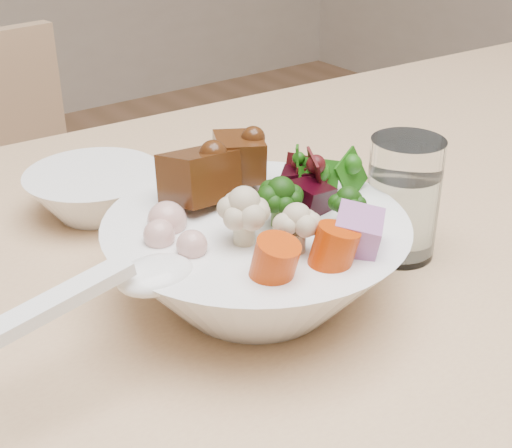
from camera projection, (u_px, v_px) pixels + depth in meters
name	position (u px, v px, depth m)	size (l,w,h in m)	color
dining_table	(479.00, 306.00, 0.73)	(1.82, 1.09, 0.83)	#D9B080
chair_far	(5.00, 279.00, 1.23)	(0.46, 0.46, 0.89)	tan
food_bowl	(257.00, 253.00, 0.58)	(0.24, 0.24, 0.13)	white
soup_spoon	(131.00, 282.00, 0.48)	(0.16, 0.05, 0.03)	white
water_glass	(402.00, 203.00, 0.64)	(0.06, 0.06, 0.11)	white
side_bowl	(95.00, 193.00, 0.72)	(0.14, 0.14, 0.05)	white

